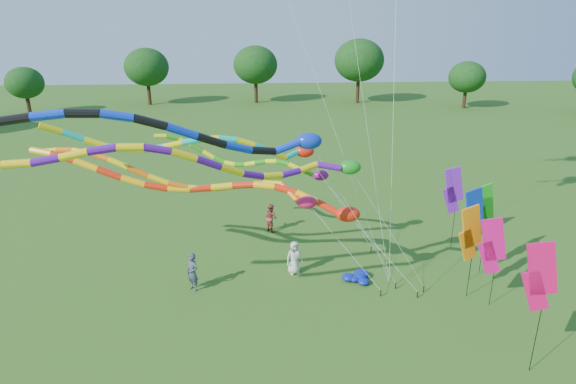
{
  "coord_description": "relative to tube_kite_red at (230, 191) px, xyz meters",
  "views": [
    {
      "loc": [
        -3.31,
        -14.32,
        11.13
      ],
      "look_at": [
        -2.02,
        3.49,
        4.8
      ],
      "focal_mm": 30.0,
      "sensor_mm": 36.0,
      "label": 1
    }
  ],
  "objects": [
    {
      "name": "ground",
      "position": [
        4.34,
        -4.69,
        -4.5
      ],
      "size": [
        160.0,
        160.0,
        0.0
      ],
      "primitive_type": "plane",
      "color": "#255416",
      "rests_on": "ground"
    },
    {
      "name": "tree_ring",
      "position": [
        7.63,
        -6.31,
        0.88
      ],
      "size": [
        117.97,
        114.58,
        9.71
      ],
      "color": "#382314",
      "rests_on": "ground"
    },
    {
      "name": "tube_kite_red",
      "position": [
        0.0,
        0.0,
        0.0
      ],
      "size": [
        15.75,
        2.7,
        6.83
      ],
      "rotation": [
        0.0,
        0.0,
        -0.2
      ],
      "color": "black",
      "rests_on": "ground"
    },
    {
      "name": "tube_kite_orange",
      "position": [
        -1.02,
        0.35,
        0.31
      ],
      "size": [
        14.13,
        3.21,
        6.72
      ],
      "rotation": [
        0.0,
        0.0,
        -0.23
      ],
      "color": "black",
      "rests_on": "ground"
    },
    {
      "name": "tube_kite_purple",
      "position": [
        0.62,
        -3.73,
        2.2
      ],
      "size": [
        14.07,
        4.43,
        8.4
      ],
      "rotation": [
        0.0,
        0.0,
        0.31
      ],
      "color": "black",
      "rests_on": "ground"
    },
    {
      "name": "tube_kite_blue",
      "position": [
        -1.88,
        -3.54,
        3.26
      ],
      "size": [
        16.97,
        4.56,
        9.56
      ],
      "rotation": [
        0.0,
        0.0,
        0.29
      ],
      "color": "black",
      "rests_on": "ground"
    },
    {
      "name": "tube_kite_cyan",
      "position": [
        -0.38,
        0.5,
        1.76
      ],
      "size": [
        13.48,
        3.91,
        8.13
      ],
      "rotation": [
        0.0,
        0.0,
        0.31
      ],
      "color": "black",
      "rests_on": "ground"
    },
    {
      "name": "tube_kite_green",
      "position": [
        1.34,
        3.22,
        0.26
      ],
      "size": [
        11.0,
        2.82,
        6.49
      ],
      "rotation": [
        0.0,
        0.0,
        -0.23
      ],
      "color": "black",
      "rests_on": "ground"
    },
    {
      "name": "banner_pole_green",
      "position": [
        11.23,
        0.28,
        -1.31
      ],
      "size": [
        1.13,
        0.44,
        4.45
      ],
      "rotation": [
        0.0,
        0.0,
        0.32
      ],
      "color": "black",
      "rests_on": "ground"
    },
    {
      "name": "banner_pole_magenta_a",
      "position": [
        9.9,
        -6.26,
        -0.95
      ],
      "size": [
        1.14,
        0.39,
        4.81
      ],
      "rotation": [
        0.0,
        0.0,
        -0.27
      ],
      "color": "black",
      "rests_on": "ground"
    },
    {
      "name": "banner_pole_blue_a",
      "position": [
        10.45,
        -0.34,
        -1.27
      ],
      "size": [
        1.15,
        0.36,
        4.49
      ],
      "rotation": [
        0.0,
        0.0,
        0.25
      ],
      "color": "black",
      "rests_on": "ground"
    },
    {
      "name": "banner_pole_violet",
      "position": [
        10.95,
        3.08,
        -1.36
      ],
      "size": [
        1.16,
        0.14,
        4.4
      ],
      "rotation": [
        0.0,
        0.0,
        0.05
      ],
      "color": "black",
      "rests_on": "ground"
    },
    {
      "name": "banner_pole_magenta_b",
      "position": [
        10.42,
        -2.28,
        -1.82
      ],
      "size": [
        1.15,
        0.36,
        3.93
      ],
      "rotation": [
        0.0,
        0.0,
        -0.25
      ],
      "color": "black",
      "rests_on": "ground"
    },
    {
      "name": "banner_pole_orange",
      "position": [
        9.74,
        -1.71,
        -1.51
      ],
      "size": [
        1.15,
        0.36,
        4.25
      ],
      "rotation": [
        0.0,
        0.0,
        0.24
      ],
      "color": "black",
      "rests_on": "ground"
    },
    {
      "name": "blue_nylon_heap",
      "position": [
        5.64,
        -0.13,
        -4.29
      ],
      "size": [
        1.4,
        1.61,
        0.47
      ],
      "color": "#0B1D98",
      "rests_on": "ground"
    },
    {
      "name": "person_a",
      "position": [
        2.77,
        0.93,
        -3.68
      ],
      "size": [
        0.91,
        0.73,
        1.62
      ],
      "primitive_type": "imported",
      "rotation": [
        0.0,
        0.0,
        0.3
      ],
      "color": "silver",
      "rests_on": "ground"
    },
    {
      "name": "person_b",
      "position": [
        -1.77,
        -0.25,
        -3.62
      ],
      "size": [
        0.74,
        0.74,
        1.74
      ],
      "primitive_type": "imported",
      "rotation": [
        0.0,
        0.0,
        -0.79
      ],
      "color": "#3D4155",
      "rests_on": "ground"
    },
    {
      "name": "person_c",
      "position": [
        1.88,
        5.87,
        -3.7
      ],
      "size": [
        0.93,
        0.98,
        1.59
      ],
      "primitive_type": "imported",
      "rotation": [
        0.0,
        0.0,
        2.17
      ],
      "color": "#983D37",
      "rests_on": "ground"
    }
  ]
}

